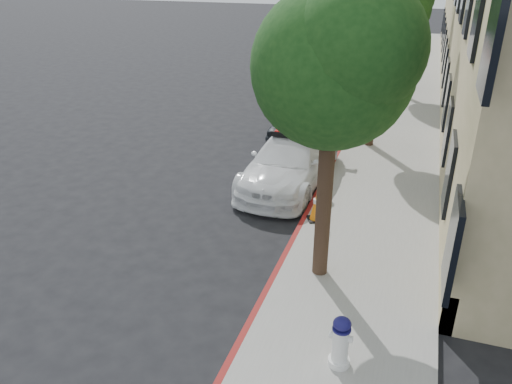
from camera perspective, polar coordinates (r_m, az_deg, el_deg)
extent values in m
plane|color=black|center=(12.78, -3.69, -2.44)|extent=(120.00, 120.00, 0.00)
cube|color=gray|center=(21.27, 15.92, 8.35)|extent=(3.20, 50.00, 0.15)
cube|color=maroon|center=(21.39, 11.78, 8.87)|extent=(0.12, 50.00, 0.15)
cylinder|color=black|center=(9.51, 7.80, -0.74)|extent=(0.30, 0.30, 3.30)
sphere|color=#143A12|center=(8.73, 8.76, 13.87)|extent=(2.80, 2.80, 2.80)
sphere|color=#143A12|center=(8.31, 11.36, 15.91)|extent=(2.24, 2.24, 2.24)
sphere|color=#143A12|center=(9.14, 6.78, 12.57)|extent=(2.10, 2.10, 2.10)
cylinder|color=black|center=(17.03, 13.25, 10.39)|extent=(0.30, 0.30, 3.19)
sphere|color=#143A12|center=(16.60, 14.10, 18.39)|extent=(2.60, 2.60, 2.60)
sphere|color=#143A12|center=(16.23, 15.63, 19.51)|extent=(2.08, 2.08, 2.08)
sphere|color=#143A12|center=(16.96, 12.87, 17.62)|extent=(1.95, 1.95, 1.95)
cylinder|color=black|center=(24.82, 15.44, 14.98)|extent=(0.30, 0.30, 3.41)
sphere|color=#143A12|center=(24.87, 15.27, 20.17)|extent=(2.25, 2.25, 2.25)
imported|color=white|center=(14.21, 3.93, 3.64)|extent=(2.22, 4.96, 1.41)
cube|color=black|center=(13.94, 4.02, 6.56)|extent=(1.11, 0.34, 0.14)
cube|color=#A50A07|center=(13.92, 4.03, 6.80)|extent=(0.91, 0.27, 0.06)
imported|color=#202428|center=(18.14, 5.29, 8.23)|extent=(1.94, 3.92, 1.28)
imported|color=black|center=(27.74, 12.01, 13.81)|extent=(1.46, 4.02, 1.32)
cylinder|color=white|center=(8.35, 9.43, -18.54)|extent=(0.34, 0.34, 0.11)
cylinder|color=white|center=(8.11, 9.61, -16.75)|extent=(0.26, 0.26, 0.59)
ellipsoid|color=#161355|center=(7.85, 9.82, -14.62)|extent=(0.28, 0.28, 0.20)
cylinder|color=white|center=(8.02, 9.68, -16.04)|extent=(0.37, 0.12, 0.11)
cylinder|color=white|center=(8.02, 9.68, -16.04)|extent=(0.11, 0.20, 0.11)
cube|color=black|center=(12.22, 6.83, -3.08)|extent=(0.51, 0.51, 0.03)
cone|color=orange|center=(12.05, 6.92, -1.54)|extent=(0.30, 0.30, 0.71)
cylinder|color=white|center=(12.00, 6.95, -1.04)|extent=(0.16, 0.16, 0.11)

